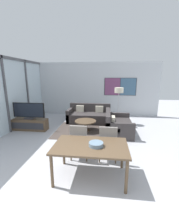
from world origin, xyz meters
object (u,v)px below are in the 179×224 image
(tv_console, at_px, (30,124))
(floor_lamp, at_px, (119,93))
(dining_chair_left, at_px, (79,140))
(fruit_bowl, at_px, (96,144))
(dining_table, at_px, (91,148))
(sofa_main, at_px, (89,116))
(coffee_table, at_px, (85,123))
(television, at_px, (29,111))
(sofa_side, at_px, (116,126))
(dining_chair_centre, at_px, (108,142))

(tv_console, bearing_deg, floor_lamp, 19.43)
(dining_chair_left, bearing_deg, fruit_bowl, -56.37)
(dining_table, bearing_deg, sofa_main, 97.16)
(coffee_table, bearing_deg, television, -175.73)
(coffee_table, relative_size, floor_lamp, 0.51)
(fruit_bowl, height_order, floor_lamp, floor_lamp)
(dining_table, relative_size, fruit_bowl, 5.16)
(fruit_bowl, bearing_deg, sofa_main, 98.72)
(television, relative_size, dining_chair_left, 1.35)
(coffee_table, bearing_deg, sofa_main, 90.00)
(tv_console, bearing_deg, dining_chair_left, -38.72)
(sofa_main, relative_size, sofa_side, 1.26)
(dining_table, distance_m, dining_chair_centre, 0.78)
(tv_console, xyz_separation_m, coffee_table, (2.21, 0.17, 0.08))
(tv_console, bearing_deg, television, 90.00)
(floor_lamp, bearing_deg, dining_chair_left, -110.62)
(television, bearing_deg, dining_chair_left, -38.73)
(tv_console, relative_size, fruit_bowl, 4.76)
(floor_lamp, bearing_deg, television, -160.58)
(sofa_main, relative_size, dining_table, 1.30)
(dining_table, relative_size, dining_chair_left, 1.61)
(tv_console, distance_m, fruit_bowl, 3.87)
(sofa_side, height_order, dining_chair_left, dining_chair_left)
(coffee_table, bearing_deg, sofa_side, -2.52)
(television, bearing_deg, sofa_side, 1.90)
(coffee_table, relative_size, dining_chair_centre, 0.88)
(sofa_main, bearing_deg, sofa_side, -47.75)
(floor_lamp, bearing_deg, dining_chair_centre, -98.27)
(dining_table, xyz_separation_m, floor_lamp, (0.81, 3.80, 0.74))
(dining_chair_left, relative_size, fruit_bowl, 3.21)
(dining_chair_centre, relative_size, fruit_bowl, 3.21)
(television, distance_m, floor_lamp, 3.78)
(sofa_side, xyz_separation_m, fruit_bowl, (-0.57, -2.71, 0.51))
(dining_table, bearing_deg, sofa_side, 75.64)
(television, distance_m, sofa_side, 3.43)
(sofa_side, distance_m, fruit_bowl, 2.81)
(dining_chair_left, relative_size, dining_chair_centre, 1.00)
(dining_table, distance_m, floor_lamp, 3.96)
(television, height_order, floor_lamp, floor_lamp)
(coffee_table, distance_m, dining_chair_centre, 2.23)
(sofa_main, xyz_separation_m, sofa_side, (1.18, -1.30, -0.00))
(sofa_side, relative_size, dining_chair_centre, 1.66)
(tv_console, height_order, floor_lamp, floor_lamp)
(dining_table, relative_size, floor_lamp, 0.94)
(sofa_side, bearing_deg, floor_lamp, -6.59)
(sofa_main, height_order, dining_chair_centre, dining_chair_centre)
(sofa_side, bearing_deg, dining_table, 165.64)
(fruit_bowl, bearing_deg, coffee_table, 102.57)
(coffee_table, distance_m, dining_chair_left, 2.06)
(sofa_main, height_order, sofa_side, same)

